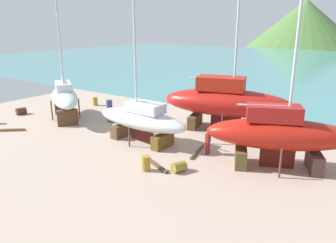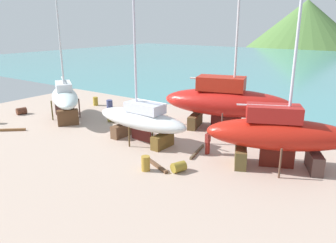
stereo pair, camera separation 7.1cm
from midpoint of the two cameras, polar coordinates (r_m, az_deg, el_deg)
ground_plane at (r=27.06m, az=-4.54°, el=-2.20°), size 40.12×40.12×0.00m
sea_water at (r=77.75m, az=22.97°, el=8.90°), size 160.48×91.93×0.01m
headland_hill at (r=156.60m, az=22.39°, el=12.22°), size 89.34×89.34×36.77m
sailboat_mid_port at (r=24.81m, az=-4.57°, el=0.41°), size 8.26×2.79×13.04m
sailboat_far_slipway at (r=27.90m, az=10.12°, el=3.42°), size 11.22×6.14×15.98m
sailboat_small_center at (r=32.32m, az=-17.39°, el=4.06°), size 8.28×6.62×13.38m
sailboat_large_starboard at (r=21.20m, az=18.70°, el=-1.96°), size 9.16×6.03×16.23m
worker at (r=22.86m, az=6.99°, el=-3.51°), size 0.26×0.45×1.71m
barrel_tar_black at (r=37.25m, az=-12.39°, el=3.46°), size 0.66×0.66×0.94m
barrel_tipped_right at (r=20.26m, az=1.96°, el=-7.86°), size 0.91×1.02×0.63m
barrel_rust_near at (r=36.00m, az=-10.04°, el=3.04°), size 0.89×0.89×0.82m
barrel_tipped_center at (r=30.65m, az=-9.40°, el=0.50°), size 1.09×0.95×0.62m
barrel_rust_far at (r=35.90m, az=-23.99°, el=1.67°), size 0.87×1.05×0.67m
barrel_ochre at (r=20.38m, az=-3.80°, el=-7.25°), size 0.55×0.55×0.94m
timber_short_skew at (r=30.70m, az=-25.30°, el=-1.30°), size 1.76×1.55×0.20m
timber_plank_near at (r=21.18m, az=-2.17°, el=-7.39°), size 2.72×1.35×0.18m
timber_long_fore at (r=30.76m, az=-0.59°, el=0.34°), size 1.24×2.33×0.17m
timber_long_aft at (r=23.21m, az=5.15°, el=-5.25°), size 0.66×2.65×0.17m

